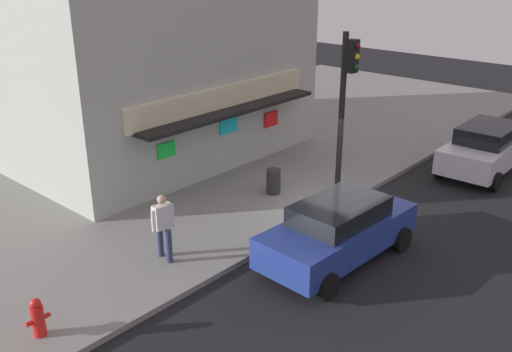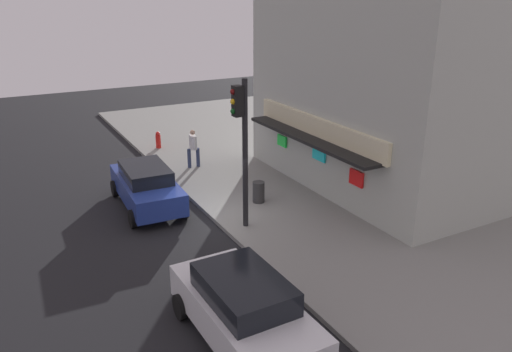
{
  "view_description": "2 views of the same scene",
  "coord_description": "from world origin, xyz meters",
  "px_view_note": "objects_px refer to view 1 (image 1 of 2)",
  "views": [
    {
      "loc": [
        -12.96,
        -8.31,
        7.18
      ],
      "look_at": [
        -1.53,
        1.85,
        1.11
      ],
      "focal_mm": 39.58,
      "sensor_mm": 36.0,
      "label": 1
    },
    {
      "loc": [
        14.74,
        -6.28,
        7.57
      ],
      "look_at": [
        -0.11,
        1.79,
        1.34
      ],
      "focal_mm": 35.32,
      "sensor_mm": 36.0,
      "label": 2
    }
  ],
  "objects_px": {
    "pedestrian": "(163,224)",
    "parked_car_blue": "(338,230)",
    "fire_hydrant": "(38,318)",
    "trash_can": "(273,181)",
    "traffic_light": "(346,93)",
    "parked_car_white": "(486,148)"
  },
  "relations": [
    {
      "from": "trash_can",
      "to": "parked_car_white",
      "type": "bearing_deg",
      "value": -31.18
    },
    {
      "from": "fire_hydrant",
      "to": "parked_car_blue",
      "type": "height_order",
      "value": "parked_car_blue"
    },
    {
      "from": "fire_hydrant",
      "to": "pedestrian",
      "type": "xyz_separation_m",
      "value": [
        3.58,
        0.47,
        0.55
      ]
    },
    {
      "from": "pedestrian",
      "to": "parked_car_white",
      "type": "relative_size",
      "value": 0.38
    },
    {
      "from": "parked_car_white",
      "to": "trash_can",
      "type": "bearing_deg",
      "value": 148.82
    },
    {
      "from": "fire_hydrant",
      "to": "trash_can",
      "type": "bearing_deg",
      "value": 7.36
    },
    {
      "from": "traffic_light",
      "to": "fire_hydrant",
      "type": "bearing_deg",
      "value": 177.92
    },
    {
      "from": "parked_car_blue",
      "to": "pedestrian",
      "type": "bearing_deg",
      "value": 134.45
    },
    {
      "from": "trash_can",
      "to": "fire_hydrant",
      "type": "bearing_deg",
      "value": -172.64
    },
    {
      "from": "fire_hydrant",
      "to": "trash_can",
      "type": "relative_size",
      "value": 1.06
    },
    {
      "from": "fire_hydrant",
      "to": "parked_car_blue",
      "type": "xyz_separation_m",
      "value": [
        6.57,
        -2.58,
        0.28
      ]
    },
    {
      "from": "trash_can",
      "to": "parked_car_white",
      "type": "distance_m",
      "value": 7.82
    },
    {
      "from": "parked_car_white",
      "to": "traffic_light",
      "type": "bearing_deg",
      "value": 153.23
    },
    {
      "from": "parked_car_white",
      "to": "pedestrian",
      "type": "bearing_deg",
      "value": 163.54
    },
    {
      "from": "pedestrian",
      "to": "parked_car_blue",
      "type": "bearing_deg",
      "value": -45.55
    },
    {
      "from": "traffic_light",
      "to": "trash_can",
      "type": "distance_m",
      "value": 3.49
    },
    {
      "from": "fire_hydrant",
      "to": "parked_car_blue",
      "type": "bearing_deg",
      "value": -21.45
    },
    {
      "from": "fire_hydrant",
      "to": "trash_can",
      "type": "height_order",
      "value": "fire_hydrant"
    },
    {
      "from": "pedestrian",
      "to": "parked_car_blue",
      "type": "distance_m",
      "value": 4.28
    },
    {
      "from": "trash_can",
      "to": "parked_car_white",
      "type": "xyz_separation_m",
      "value": [
        6.68,
        -4.04,
        0.32
      ]
    },
    {
      "from": "parked_car_white",
      "to": "parked_car_blue",
      "type": "distance_m",
      "value": 8.59
    },
    {
      "from": "traffic_light",
      "to": "parked_car_white",
      "type": "xyz_separation_m",
      "value": [
        5.13,
        -2.59,
        -2.45
      ]
    }
  ]
}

